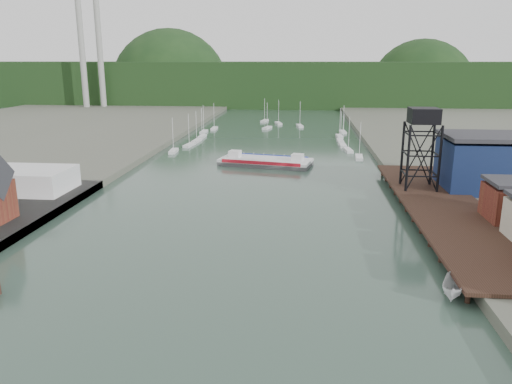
# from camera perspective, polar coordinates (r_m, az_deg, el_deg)

# --- Properties ---
(ground) EXTENTS (600.00, 600.00, 0.00)m
(ground) POSITION_cam_1_polar(r_m,az_deg,el_deg) (51.82, -8.74, -16.97)
(ground) COLOR #283F33
(ground) RESTS_ON ground
(east_pier) EXTENTS (14.00, 70.00, 2.45)m
(east_pier) POSITION_cam_1_polar(r_m,az_deg,el_deg) (94.60, 20.80, -1.64)
(east_pier) COLOR black
(east_pier) RESTS_ON ground
(white_shed) EXTENTS (18.00, 12.00, 4.50)m
(white_shed) POSITION_cam_1_polar(r_m,az_deg,el_deg) (110.48, -24.94, 1.26)
(white_shed) COLOR silver
(white_shed) RESTS_ON west_quay
(lift_tower) EXTENTS (6.50, 6.50, 16.00)m
(lift_tower) POSITION_cam_1_polar(r_m,az_deg,el_deg) (103.88, 18.59, 7.72)
(lift_tower) COLOR black
(lift_tower) RESTS_ON east_pier
(blue_shed) EXTENTS (20.50, 14.50, 11.30)m
(blue_shed) POSITION_cam_1_polar(r_m,az_deg,el_deg) (111.33, 25.55, 2.99)
(blue_shed) COLOR #0E1C3D
(blue_shed) RESTS_ON east_land
(marina_sailboats) EXTENTS (57.71, 92.65, 0.90)m
(marina_sailboats) POSITION_cam_1_polar(r_m,az_deg,el_deg) (183.37, 1.80, 6.44)
(marina_sailboats) COLOR silver
(marina_sailboats) RESTS_ON ground
(smokestacks) EXTENTS (11.20, 8.20, 60.00)m
(smokestacks) POSITION_cam_1_polar(r_m,az_deg,el_deg) (299.17, -18.32, 14.68)
(smokestacks) COLOR #989994
(smokestacks) RESTS_ON ground
(distant_hills) EXTENTS (500.00, 120.00, 80.00)m
(distant_hills) POSITION_cam_1_polar(r_m,az_deg,el_deg) (344.68, 2.92, 12.05)
(distant_hills) COLOR black
(distant_hills) RESTS_ON ground
(chain_ferry) EXTENTS (25.57, 14.47, 3.47)m
(chain_ferry) POSITION_cam_1_polar(r_m,az_deg,el_deg) (133.16, 1.11, 3.51)
(chain_ferry) COLOR #444446
(chain_ferry) RESTS_ON ground
(motorboat) EXTENTS (4.37, 6.66, 2.41)m
(motorboat) POSITION_cam_1_polar(r_m,az_deg,el_deg) (64.10, 21.63, -10.17)
(motorboat) COLOR silver
(motorboat) RESTS_ON ground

